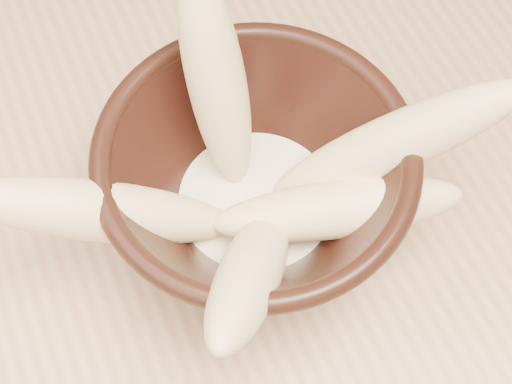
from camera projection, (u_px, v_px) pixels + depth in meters
table at (98, 274)px, 0.55m from camera, size 1.20×0.80×0.75m
bowl at (256, 185)px, 0.43m from camera, size 0.19×0.19×0.10m
milk_puddle at (256, 204)px, 0.45m from camera, size 0.11×0.11×0.01m
banana_upright at (217, 82)px, 0.41m from camera, size 0.04×0.09×0.15m
banana_left at (107, 212)px, 0.40m from camera, size 0.16×0.07×0.12m
banana_right at (390, 145)px, 0.41m from camera, size 0.16×0.08×0.13m
banana_across at (336, 210)px, 0.42m from camera, size 0.15×0.08×0.05m
banana_front at (250, 273)px, 0.38m from camera, size 0.11×0.13×0.11m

